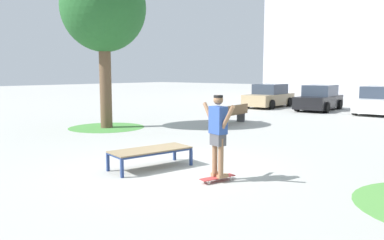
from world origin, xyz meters
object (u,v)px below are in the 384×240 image
skateboard (218,178)px  car_tan (269,97)px  car_white (379,101)px  park_bench (232,114)px  tree_near_left (103,8)px  car_black (319,99)px  skate_box (151,151)px  skater (218,130)px

skateboard → car_tan: bearing=115.7°
car_white → park_bench: 9.44m
car_tan → skateboard: bearing=-64.3°
tree_near_left → car_black: tree_near_left is taller
skateboard → car_tan: size_ratio=0.19×
tree_near_left → car_white: bearing=61.5°
car_tan → car_black: same height
skateboard → park_bench: size_ratio=0.34×
park_bench → skate_box: bearing=-68.7°
car_white → park_bench: size_ratio=1.76×
car_black → car_tan: bearing=-177.5°
tree_near_left → car_tan: bearing=88.1°
tree_near_left → park_bench: size_ratio=2.70×
car_black → park_bench: size_ratio=1.78×
skate_box → skateboard: skate_box is taller
park_bench → car_white: bearing=67.0°
skater → car_white: skater is taller
tree_near_left → park_bench: bearing=51.9°
skateboard → tree_near_left: (-8.16, 3.40, 4.67)m
car_black → car_white: (3.28, 0.07, 0.00)m
skateboard → car_tan: (-7.74, 16.07, 0.61)m
car_white → car_black: bearing=-178.8°
skateboard → car_black: (-4.46, 16.22, 0.61)m
skateboard → skater: (0.00, 0.00, 0.99)m
skater → car_black: bearing=105.4°
car_tan → park_bench: car_tan is taller
car_white → tree_near_left: bearing=-118.5°
skateboard → car_white: car_white is taller
car_white → park_bench: (-3.69, -8.68, -0.24)m
car_white → skateboard: bearing=-85.9°
tree_near_left → car_white: (6.99, 12.89, -4.06)m
skate_box → car_white: 16.43m
tree_near_left → car_white: 15.21m
skate_box → skateboard: bearing=3.9°
car_tan → park_bench: 8.95m
skater → car_white: bearing=94.1°
tree_near_left → skate_box: bearing=-29.2°
skater → car_tan: size_ratio=0.40×
tree_near_left → skateboard: bearing=-22.6°
skater → park_bench: bearing=122.6°
car_tan → skater: bearing=-64.3°
skate_box → car_tan: bearing=110.0°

